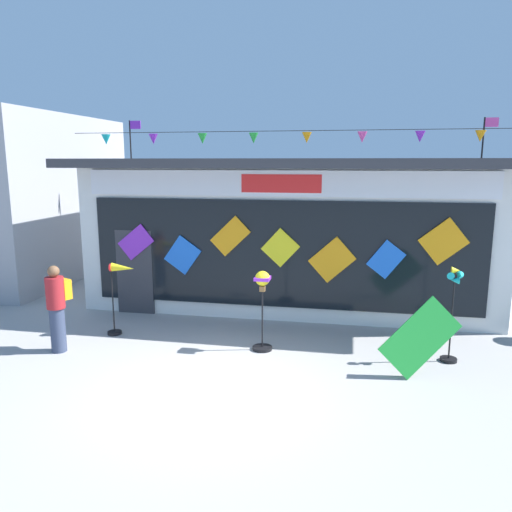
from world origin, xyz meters
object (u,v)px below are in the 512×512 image
(wind_spinner_left, at_px, (262,296))
(display_kite_on_ground, at_px, (420,338))
(wind_spinner_far_left, at_px, (120,285))
(person_near_camera, at_px, (57,306))
(kite_shop_building, at_px, (293,227))
(wind_spinner_center_left, at_px, (453,308))

(wind_spinner_left, distance_m, display_kite_on_ground, 2.91)
(wind_spinner_far_left, xyz_separation_m, wind_spinner_left, (3.04, -0.27, -0.01))
(person_near_camera, height_order, display_kite_on_ground, person_near_camera)
(wind_spinner_left, bearing_deg, display_kite_on_ground, -14.07)
(wind_spinner_left, bearing_deg, kite_shop_building, 88.79)
(wind_spinner_left, distance_m, wind_spinner_center_left, 3.44)
(wind_spinner_center_left, distance_m, person_near_camera, 7.29)
(wind_spinner_far_left, bearing_deg, kite_shop_building, 51.35)
(wind_spinner_left, xyz_separation_m, person_near_camera, (-3.80, -0.80, -0.18))
(wind_spinner_left, bearing_deg, wind_spinner_center_left, 1.12)
(wind_spinner_far_left, xyz_separation_m, wind_spinner_center_left, (6.47, -0.20, -0.07))
(wind_spinner_center_left, xyz_separation_m, person_near_camera, (-7.24, -0.87, -0.13))
(wind_spinner_far_left, distance_m, wind_spinner_left, 3.05)
(wind_spinner_center_left, bearing_deg, person_near_camera, -173.13)
(wind_spinner_far_left, bearing_deg, wind_spinner_center_left, -1.79)
(wind_spinner_far_left, height_order, wind_spinner_center_left, wind_spinner_center_left)
(wind_spinner_center_left, distance_m, display_kite_on_ground, 1.05)
(person_near_camera, bearing_deg, kite_shop_building, 76.96)
(kite_shop_building, relative_size, wind_spinner_center_left, 5.70)
(kite_shop_building, bearing_deg, display_kite_on_ground, -60.93)
(kite_shop_building, relative_size, wind_spinner_far_left, 6.60)
(kite_shop_building, xyz_separation_m, person_near_camera, (-3.89, -4.98, -0.96))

